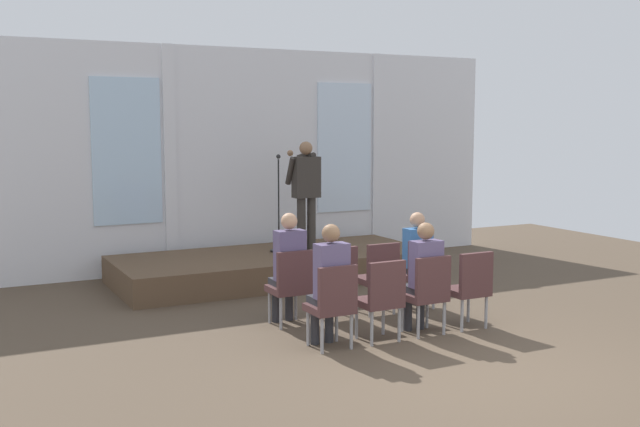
{
  "coord_description": "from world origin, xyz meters",
  "views": [
    {
      "loc": [
        -4.73,
        -5.78,
        2.46
      ],
      "look_at": [
        0.16,
        3.78,
        1.18
      ],
      "focal_mm": 42.62,
      "sensor_mm": 36.0,
      "label": 1
    }
  ],
  "objects_px": {
    "chair_r1_c1": "(382,295)",
    "chair_r1_c3": "(470,285)",
    "chair_r0_c0": "(291,283)",
    "mic_stand": "(279,231)",
    "audience_r0_c0": "(288,263)",
    "speaker": "(306,188)",
    "audience_r1_c0": "(330,280)",
    "chair_r0_c3": "(419,269)",
    "chair_r0_c2": "(379,274)",
    "chair_r1_c0": "(333,301)",
    "audience_r1_c2": "(423,272)",
    "audience_r0_c3": "(415,255)",
    "chair_r0_c1": "(336,278)",
    "chair_r1_c2": "(427,290)"
  },
  "relations": [
    {
      "from": "chair_r0_c2",
      "to": "chair_r1_c1",
      "type": "bearing_deg",
      "value": -119.95
    },
    {
      "from": "audience_r0_c0",
      "to": "chair_r1_c0",
      "type": "bearing_deg",
      "value": -90.0
    },
    {
      "from": "chair_r0_c3",
      "to": "chair_r1_c1",
      "type": "xyz_separation_m",
      "value": [
        -1.24,
        -1.08,
        0.0
      ]
    },
    {
      "from": "chair_r0_c1",
      "to": "chair_r1_c0",
      "type": "xyz_separation_m",
      "value": [
        -0.62,
        -1.08,
        0.0
      ]
    },
    {
      "from": "speaker",
      "to": "chair_r0_c2",
      "type": "xyz_separation_m",
      "value": [
        -0.24,
        -2.61,
        -0.9
      ]
    },
    {
      "from": "chair_r1_c3",
      "to": "audience_r0_c3",
      "type": "bearing_deg",
      "value": 90.0
    },
    {
      "from": "chair_r0_c2",
      "to": "audience_r1_c0",
      "type": "height_order",
      "value": "audience_r1_c0"
    },
    {
      "from": "chair_r0_c1",
      "to": "audience_r0_c3",
      "type": "relative_size",
      "value": 0.73
    },
    {
      "from": "speaker",
      "to": "audience_r0_c0",
      "type": "relative_size",
      "value": 1.27
    },
    {
      "from": "chair_r1_c1",
      "to": "speaker",
      "type": "bearing_deg",
      "value": 76.94
    },
    {
      "from": "chair_r1_c2",
      "to": "chair_r1_c3",
      "type": "height_order",
      "value": "same"
    },
    {
      "from": "chair_r0_c3",
      "to": "chair_r1_c3",
      "type": "bearing_deg",
      "value": -90.0
    },
    {
      "from": "chair_r1_c1",
      "to": "chair_r1_c3",
      "type": "bearing_deg",
      "value": 0.0
    },
    {
      "from": "audience_r0_c0",
      "to": "audience_r1_c2",
      "type": "bearing_deg",
      "value": -40.87
    },
    {
      "from": "mic_stand",
      "to": "chair_r1_c3",
      "type": "height_order",
      "value": "mic_stand"
    },
    {
      "from": "chair_r0_c3",
      "to": "chair_r1_c1",
      "type": "height_order",
      "value": "same"
    },
    {
      "from": "chair_r1_c3",
      "to": "chair_r0_c3",
      "type": "bearing_deg",
      "value": 90.0
    },
    {
      "from": "speaker",
      "to": "chair_r1_c0",
      "type": "distance_m",
      "value": 4.08
    },
    {
      "from": "mic_stand",
      "to": "chair_r1_c3",
      "type": "distance_m",
      "value": 3.94
    },
    {
      "from": "chair_r0_c0",
      "to": "audience_r0_c3",
      "type": "distance_m",
      "value": 1.87
    },
    {
      "from": "audience_r0_c0",
      "to": "chair_r1_c2",
      "type": "distance_m",
      "value": 1.71
    },
    {
      "from": "audience_r1_c0",
      "to": "chair_r1_c2",
      "type": "relative_size",
      "value": 1.46
    },
    {
      "from": "chair_r0_c3",
      "to": "audience_r0_c3",
      "type": "xyz_separation_m",
      "value": [
        -0.0,
        0.08,
        0.18
      ]
    },
    {
      "from": "audience_r1_c0",
      "to": "chair_r0_c3",
      "type": "bearing_deg",
      "value": 28.21
    },
    {
      "from": "chair_r0_c1",
      "to": "chair_r1_c0",
      "type": "relative_size",
      "value": 1.0
    },
    {
      "from": "chair_r1_c1",
      "to": "chair_r0_c2",
      "type": "bearing_deg",
      "value": 60.05
    },
    {
      "from": "chair_r0_c0",
      "to": "audience_r1_c0",
      "type": "bearing_deg",
      "value": -90.0
    },
    {
      "from": "speaker",
      "to": "chair_r1_c3",
      "type": "height_order",
      "value": "speaker"
    },
    {
      "from": "audience_r1_c2",
      "to": "chair_r1_c3",
      "type": "distance_m",
      "value": 0.66
    },
    {
      "from": "chair_r0_c0",
      "to": "chair_r1_c1",
      "type": "xyz_separation_m",
      "value": [
        0.62,
        -1.08,
        0.0
      ]
    },
    {
      "from": "audience_r1_c0",
      "to": "chair_r1_c2",
      "type": "xyz_separation_m",
      "value": [
        1.24,
        -0.08,
        -0.23
      ]
    },
    {
      "from": "mic_stand",
      "to": "chair_r0_c1",
      "type": "distance_m",
      "value": 2.82
    },
    {
      "from": "chair_r0_c2",
      "to": "audience_r0_c3",
      "type": "height_order",
      "value": "audience_r0_c3"
    },
    {
      "from": "mic_stand",
      "to": "audience_r0_c0",
      "type": "bearing_deg",
      "value": -111.77
    },
    {
      "from": "audience_r0_c0",
      "to": "chair_r1_c3",
      "type": "relative_size",
      "value": 1.47
    },
    {
      "from": "chair_r1_c0",
      "to": "audience_r1_c2",
      "type": "relative_size",
      "value": 0.71
    },
    {
      "from": "speaker",
      "to": "audience_r1_c0",
      "type": "distance_m",
      "value": 3.96
    },
    {
      "from": "mic_stand",
      "to": "chair_r1_c3",
      "type": "relative_size",
      "value": 1.65
    },
    {
      "from": "chair_r1_c1",
      "to": "chair_r0_c0",
      "type": "bearing_deg",
      "value": 119.95
    },
    {
      "from": "chair_r0_c1",
      "to": "chair_r1_c1",
      "type": "xyz_separation_m",
      "value": [
        0.0,
        -1.08,
        0.0
      ]
    },
    {
      "from": "chair_r0_c3",
      "to": "chair_r1_c1",
      "type": "distance_m",
      "value": 1.64
    },
    {
      "from": "audience_r0_c0",
      "to": "chair_r0_c0",
      "type": "bearing_deg",
      "value": -90.0
    },
    {
      "from": "chair_r0_c2",
      "to": "audience_r1_c2",
      "type": "relative_size",
      "value": 0.71
    },
    {
      "from": "speaker",
      "to": "chair_r1_c0",
      "type": "bearing_deg",
      "value": -111.8
    },
    {
      "from": "chair_r0_c1",
      "to": "chair_r1_c2",
      "type": "height_order",
      "value": "same"
    },
    {
      "from": "chair_r0_c0",
      "to": "audience_r0_c3",
      "type": "bearing_deg",
      "value": 2.55
    },
    {
      "from": "chair_r0_c1",
      "to": "chair_r0_c3",
      "type": "distance_m",
      "value": 1.24
    },
    {
      "from": "audience_r0_c0",
      "to": "mic_stand",
      "type": "bearing_deg",
      "value": 68.23
    },
    {
      "from": "chair_r0_c0",
      "to": "chair_r0_c3",
      "type": "relative_size",
      "value": 1.0
    },
    {
      "from": "chair_r0_c3",
      "to": "audience_r0_c0",
      "type": "bearing_deg",
      "value": 177.6
    }
  ]
}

